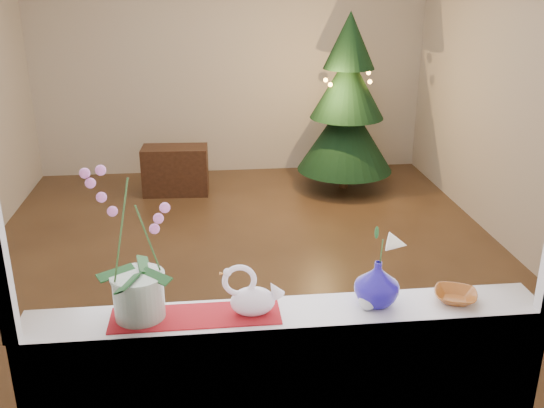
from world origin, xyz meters
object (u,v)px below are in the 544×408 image
(swan, at_px, (253,291))
(side_table, at_px, (176,170))
(orchid_pot, at_px, (134,245))
(xmas_tree, at_px, (347,104))
(paperweight, at_px, (367,302))
(amber_dish, at_px, (455,297))
(blue_vase, at_px, (377,280))

(swan, bearing_deg, side_table, 88.57)
(orchid_pot, xyz_separation_m, swan, (0.46, -0.02, -0.22))
(swan, relative_size, xmas_tree, 0.13)
(xmas_tree, xyz_separation_m, side_table, (-1.85, 0.03, -0.69))
(side_table, bearing_deg, swan, -80.06)
(paperweight, bearing_deg, side_table, 103.51)
(orchid_pot, relative_size, side_table, 0.95)
(xmas_tree, bearing_deg, swan, -108.13)
(amber_dish, height_order, side_table, amber_dish)
(paperweight, relative_size, side_table, 0.11)
(amber_dish, xyz_separation_m, side_table, (-1.39, 4.10, -0.68))
(amber_dish, bearing_deg, xmas_tree, 83.59)
(amber_dish, relative_size, xmas_tree, 0.08)
(xmas_tree, height_order, side_table, xmas_tree)
(blue_vase, distance_m, side_table, 4.29)
(orchid_pot, bearing_deg, xmas_tree, 66.10)
(blue_vase, height_order, side_table, blue_vase)
(orchid_pot, bearing_deg, paperweight, -2.52)
(blue_vase, xyz_separation_m, amber_dish, (0.35, -0.01, -0.10))
(blue_vase, xyz_separation_m, xmas_tree, (0.81, 4.06, -0.09))
(paperweight, height_order, amber_dish, paperweight)
(paperweight, xyz_separation_m, side_table, (-0.99, 4.13, -0.70))
(side_table, bearing_deg, orchid_pot, -86.45)
(amber_dish, xyz_separation_m, xmas_tree, (0.46, 4.07, 0.01))
(xmas_tree, bearing_deg, amber_dish, -96.41)
(paperweight, distance_m, amber_dish, 0.40)
(blue_vase, distance_m, xmas_tree, 4.14)
(blue_vase, xyz_separation_m, side_table, (-1.04, 4.09, -0.78))
(swan, relative_size, side_table, 0.37)
(orchid_pot, relative_size, amber_dish, 4.24)
(xmas_tree, bearing_deg, blue_vase, -101.23)
(paperweight, bearing_deg, amber_dish, 4.20)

